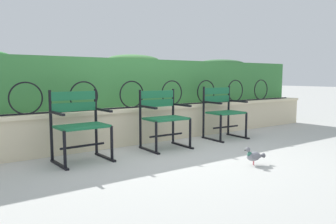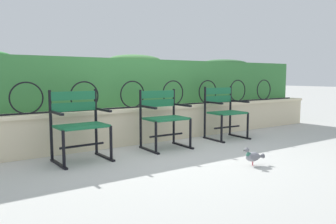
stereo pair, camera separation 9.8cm
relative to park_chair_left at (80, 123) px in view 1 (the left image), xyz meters
The scene contains 8 objects.
ground_plane 1.32m from the park_chair_left, 13.21° to the right, with size 60.00×60.00×0.00m, color #ADADA8.
stone_wall 1.35m from the park_chair_left, 25.68° to the left, with size 8.01×0.41×0.56m.
iron_arch_fence 1.19m from the park_chair_left, 25.74° to the left, with size 7.46×0.02×0.42m.
hedge_row 1.69m from the park_chair_left, 42.20° to the left, with size 7.85×0.67×0.86m.
park_chair_left is the anchor object (origin of this frame).
park_chair_centre 1.27m from the park_chair_left, ahead, with size 0.63×0.53×0.85m.
park_chair_right 2.53m from the park_chair_left, ahead, with size 0.63×0.55×0.87m.
pigeon_near_chairs 2.15m from the park_chair_left, 41.28° to the right, with size 0.29×0.13×0.22m.
Camera 1 is at (-2.66, -3.61, 1.04)m, focal length 35.17 mm.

